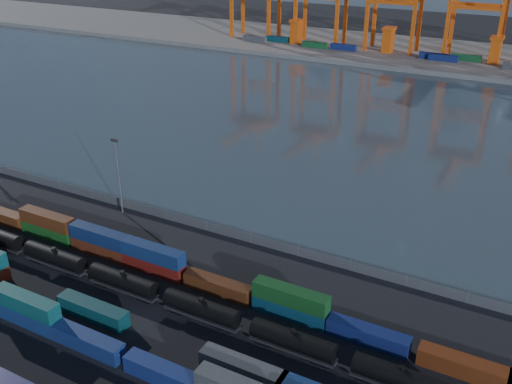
% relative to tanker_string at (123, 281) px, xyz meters
% --- Properties ---
extents(ground, '(700.00, 700.00, 0.00)m').
position_rel_tanker_string_xyz_m(ground, '(10.98, -4.01, -2.04)').
color(ground, black).
rests_on(ground, ground).
extents(harbor_water, '(700.00, 700.00, 0.00)m').
position_rel_tanker_string_xyz_m(harbor_water, '(10.98, 100.99, -2.03)').
color(harbor_water, '#2F3C44').
rests_on(harbor_water, ground).
extents(far_quay, '(700.00, 70.00, 2.00)m').
position_rel_tanker_string_xyz_m(far_quay, '(10.98, 205.99, -1.04)').
color(far_quay, '#514F4C').
rests_on(far_quay, ground).
extents(container_row_south, '(139.78, 2.45, 5.22)m').
position_rel_tanker_string_xyz_m(container_row_south, '(11.85, -13.38, 0.08)').
color(container_row_south, '#393A3D').
rests_on(container_row_south, ground).
extents(container_row_mid, '(141.28, 2.57, 5.47)m').
position_rel_tanker_string_xyz_m(container_row_mid, '(-5.63, -7.65, -0.18)').
color(container_row_mid, '#474B4C').
rests_on(container_row_mid, ground).
extents(container_row_north, '(141.23, 2.50, 5.32)m').
position_rel_tanker_string_xyz_m(container_row_north, '(0.26, 7.10, -0.00)').
color(container_row_north, '#121158').
rests_on(container_row_north, ground).
extents(tanker_string, '(106.23, 2.84, 4.07)m').
position_rel_tanker_string_xyz_m(tanker_string, '(0.00, 0.00, 0.00)').
color(tanker_string, black).
rests_on(tanker_string, ground).
extents(waterfront_fence, '(160.12, 0.12, 2.20)m').
position_rel_tanker_string_xyz_m(waterfront_fence, '(10.98, 23.99, -1.04)').
color(waterfront_fence, '#595B5E').
rests_on(waterfront_fence, ground).
extents(yard_light_mast, '(1.60, 0.40, 16.60)m').
position_rel_tanker_string_xyz_m(yard_light_mast, '(-19.02, 21.99, 7.26)').
color(yard_light_mast, slate).
rests_on(yard_light_mast, ground).
extents(quay_containers, '(172.58, 10.99, 2.60)m').
position_rel_tanker_string_xyz_m(quay_containers, '(-0.01, 191.45, 1.26)').
color(quay_containers, navy).
rests_on(quay_containers, far_quay).
extents(straddle_carriers, '(140.00, 7.00, 11.10)m').
position_rel_tanker_string_xyz_m(straddle_carriers, '(8.48, 195.99, 5.78)').
color(straddle_carriers, '#E45510').
rests_on(straddle_carriers, far_quay).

